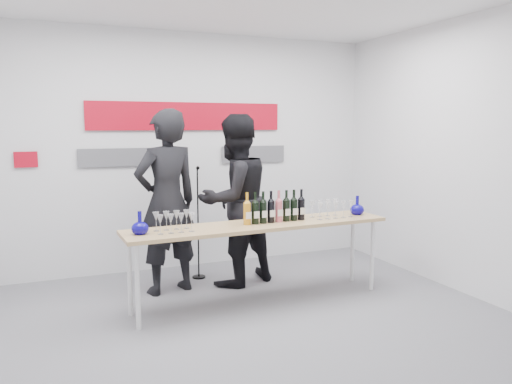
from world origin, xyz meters
TOP-DOWN VIEW (x-y plane):
  - ground at (0.00, 0.00)m, footprint 5.00×5.00m
  - back_wall at (0.00, 2.00)m, footprint 5.00×0.04m
  - signage at (-0.06, 1.97)m, footprint 3.38×0.02m
  - tasting_table at (0.31, 0.37)m, footprint 2.81×0.67m
  - wine_bottles at (0.48, 0.37)m, footprint 0.71×0.10m
  - decanter_left at (-0.91, 0.33)m, footprint 0.16×0.16m
  - decanter_right at (1.53, 0.43)m, footprint 0.16×0.16m
  - glasses_left at (-0.59, 0.33)m, footprint 0.37×0.24m
  - glasses_right at (1.16, 0.39)m, footprint 0.47×0.24m
  - presenter_left at (-0.50, 1.06)m, footprint 0.83×0.65m
  - presenter_right at (0.29, 1.06)m, footprint 1.15×1.02m
  - mic_stand at (-0.05, 1.42)m, footprint 0.16×0.16m

SIDE VIEW (x-z plane):
  - ground at x=0.00m, z-range 0.00..0.00m
  - mic_stand at x=-0.05m, z-range -0.27..1.10m
  - tasting_table at x=0.31m, z-range 0.35..1.19m
  - glasses_left at x=-0.59m, z-range 0.84..1.02m
  - glasses_right at x=1.16m, z-range 0.84..1.02m
  - decanter_left at x=-0.91m, z-range 0.84..1.05m
  - decanter_right at x=1.53m, z-range 0.84..1.05m
  - presenter_right at x=0.29m, z-range 0.00..1.96m
  - wine_bottles at x=0.48m, z-range 0.84..1.17m
  - presenter_left at x=-0.50m, z-range 0.00..2.01m
  - back_wall at x=0.00m, z-range 0.00..3.00m
  - signage at x=-0.06m, z-range 1.41..2.20m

